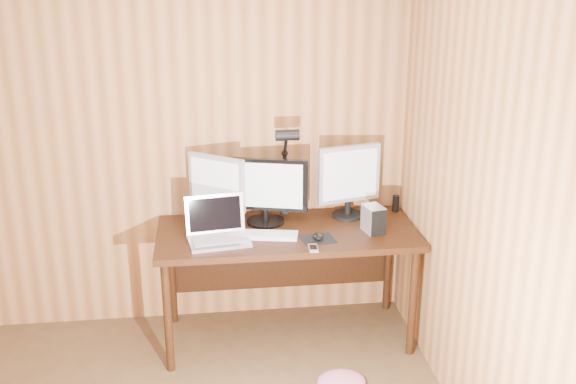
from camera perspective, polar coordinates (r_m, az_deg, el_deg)
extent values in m
plane|color=#A96B3D|center=(4.36, -12.93, 4.17)|extent=(4.00, 0.00, 4.00)
plane|color=#A96B3D|center=(2.77, 21.38, -5.56)|extent=(0.00, 4.00, 4.00)
cube|color=black|center=(4.18, -0.08, -3.53)|extent=(1.60, 0.70, 0.04)
cube|color=black|center=(4.58, -0.57, -5.15)|extent=(1.48, 0.02, 0.51)
cylinder|color=black|center=(4.07, -10.14, -10.42)|extent=(0.05, 0.05, 0.71)
cylinder|color=black|center=(4.58, -9.81, -6.84)|extent=(0.05, 0.05, 0.71)
cylinder|color=black|center=(4.24, 10.52, -9.19)|extent=(0.05, 0.05, 0.71)
cylinder|color=black|center=(4.73, 8.47, -5.90)|extent=(0.05, 0.05, 0.71)
cylinder|color=black|center=(4.29, -1.91, -2.48)|extent=(0.24, 0.24, 0.02)
cylinder|color=black|center=(4.28, -1.92, -1.93)|extent=(0.04, 0.04, 0.07)
cube|color=black|center=(4.21, -1.95, 0.64)|extent=(0.53, 0.17, 0.33)
cube|color=silver|center=(4.19, -1.99, 0.55)|extent=(0.46, 0.13, 0.29)
cylinder|color=black|center=(4.30, -5.94, -2.57)|extent=(0.19, 0.19, 0.02)
cylinder|color=black|center=(4.28, -5.96, -1.93)|extent=(0.04, 0.04, 0.08)
cube|color=#B7B7BC|center=(4.20, -6.06, 0.79)|extent=(0.34, 0.26, 0.34)
cube|color=silver|center=(4.19, -6.22, 0.71)|extent=(0.29, 0.21, 0.30)
cylinder|color=black|center=(4.41, 5.06, -1.95)|extent=(0.20, 0.20, 0.02)
cylinder|color=black|center=(4.39, 5.08, -1.29)|extent=(0.04, 0.04, 0.09)
cube|color=#B7B7BC|center=(4.31, 5.17, 1.55)|extent=(0.42, 0.14, 0.37)
cube|color=silver|center=(4.30, 5.30, 1.46)|extent=(0.36, 0.09, 0.32)
cube|color=silver|center=(4.02, -5.86, -4.14)|extent=(0.39, 0.30, 0.02)
cube|color=silver|center=(4.09, -6.21, -1.83)|extent=(0.36, 0.10, 0.24)
cube|color=black|center=(4.09, -6.21, -1.83)|extent=(0.31, 0.08, 0.20)
cube|color=#B2B2B7|center=(4.02, -5.86, -4.00)|extent=(0.32, 0.19, 0.00)
cube|color=white|center=(4.09, -2.26, -3.66)|extent=(0.45, 0.21, 0.02)
cube|color=white|center=(4.08, -2.26, -3.51)|extent=(0.42, 0.18, 0.00)
cube|color=black|center=(4.05, 2.55, -4.03)|extent=(0.22, 0.19, 0.00)
ellipsoid|color=black|center=(4.04, 2.55, -3.77)|extent=(0.07, 0.11, 0.04)
cube|color=silver|center=(4.16, 7.23, -2.28)|extent=(0.13, 0.16, 0.17)
cube|color=black|center=(4.10, 7.71, -2.64)|extent=(0.10, 0.03, 0.16)
cube|color=silver|center=(3.92, 2.15, -4.78)|extent=(0.06, 0.11, 0.01)
cube|color=black|center=(3.91, 2.15, -4.68)|extent=(0.04, 0.06, 0.00)
cylinder|color=black|center=(4.52, 9.11, -0.97)|extent=(0.05, 0.05, 0.11)
cube|color=black|center=(4.46, -0.28, -1.87)|extent=(0.05, 0.06, 0.06)
cylinder|color=black|center=(4.39, -0.29, 0.74)|extent=(0.03, 0.03, 0.41)
sphere|color=black|center=(4.33, -0.29, 3.31)|extent=(0.04, 0.04, 0.04)
cylinder|color=black|center=(4.25, -0.19, 4.09)|extent=(0.02, 0.14, 0.17)
cylinder|color=black|center=(4.15, -0.06, 4.83)|extent=(0.15, 0.07, 0.07)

